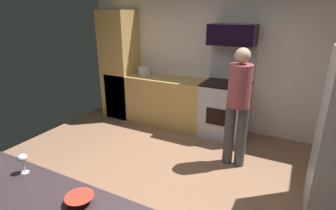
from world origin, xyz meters
TOP-DOWN VIEW (x-y plane):
  - ground_plane at (0.00, 0.00)m, footprint 5.20×4.80m
  - wall_back at (0.00, 2.34)m, footprint 5.20×0.12m
  - lower_cabinet_run at (-0.90, 1.98)m, footprint 2.40×0.60m
  - cabinet_column at (-1.90, 1.98)m, footprint 0.60×0.60m
  - oven_range at (0.29, 1.98)m, footprint 0.76×0.65m
  - microwave at (0.29, 2.06)m, footprint 0.74×0.38m
  - person_cook at (0.68, 1.11)m, footprint 0.31×0.30m
  - mixing_bowl_large at (0.22, -1.27)m, footprint 0.19×0.19m
  - wine_glass_mid at (-0.41, -1.21)m, footprint 0.07×0.07m
  - stock_pot at (-1.33, 1.98)m, footprint 0.24×0.24m

SIDE VIEW (x-z plane):
  - ground_plane at x=0.00m, z-range -0.02..0.00m
  - lower_cabinet_run at x=-0.90m, z-range 0.00..0.90m
  - oven_range at x=0.29m, z-range -0.26..1.30m
  - mixing_bowl_large at x=0.22m, z-range 0.90..0.95m
  - person_cook at x=0.68m, z-range 0.10..1.75m
  - stock_pot at x=-1.33m, z-range 0.90..1.07m
  - wine_glass_mid at x=-0.41m, z-range 0.94..1.10m
  - cabinet_column at x=-1.90m, z-range 0.00..2.10m
  - wall_back at x=0.00m, z-range 0.00..2.60m
  - microwave at x=0.29m, z-range 1.56..1.88m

